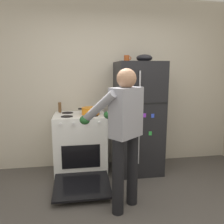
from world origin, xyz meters
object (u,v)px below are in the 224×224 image
at_px(coffee_mug, 127,58).
at_px(pepper_mill, 60,107).
at_px(refrigerator, 138,118).
at_px(red_pot, 91,111).
at_px(mixing_bowl, 144,58).
at_px(stove_range, 80,145).
at_px(person_cook, 123,127).

distance_m(coffee_mug, pepper_mill, 1.27).
distance_m(refrigerator, red_pot, 0.75).
relative_size(refrigerator, mixing_bowl, 7.11).
xyz_separation_m(stove_range, mixing_bowl, (0.98, 0.02, 1.30)).
bearing_deg(mixing_bowl, red_pot, -176.51).
bearing_deg(refrigerator, pepper_mill, 170.52).
bearing_deg(mixing_bowl, stove_range, -178.94).
relative_size(refrigerator, pepper_mill, 11.13).
relative_size(refrigerator, coffee_mug, 15.23).
distance_m(pepper_mill, mixing_bowl, 1.49).
relative_size(stove_range, pepper_mill, 8.05).
bearing_deg(coffee_mug, person_cook, -104.57).
bearing_deg(red_pot, pepper_mill, 151.48).
distance_m(refrigerator, coffee_mug, 0.92).
xyz_separation_m(stove_range, person_cook, (0.46, -0.95, 0.50)).
height_order(person_cook, pepper_mill, person_cook).
height_order(refrigerator, red_pot, refrigerator).
bearing_deg(mixing_bowl, person_cook, -118.34).
bearing_deg(refrigerator, stove_range, -178.87).
height_order(person_cook, coffee_mug, coffee_mug).
xyz_separation_m(person_cook, mixing_bowl, (0.52, 0.97, 0.80)).
height_order(refrigerator, coffee_mug, coffee_mug).
bearing_deg(coffee_mug, mixing_bowl, -10.99).
xyz_separation_m(refrigerator, coffee_mug, (-0.18, 0.05, 0.90)).
bearing_deg(red_pot, person_cook, -72.03).
bearing_deg(mixing_bowl, pepper_mill, 171.12).
distance_m(person_cook, pepper_mill, 1.39).
distance_m(person_cook, red_pot, 0.97).
bearing_deg(refrigerator, mixing_bowl, 0.22).
bearing_deg(coffee_mug, red_pot, -169.91).
xyz_separation_m(refrigerator, pepper_mill, (-1.20, 0.20, 0.16)).
bearing_deg(stove_range, pepper_mill, 143.98).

